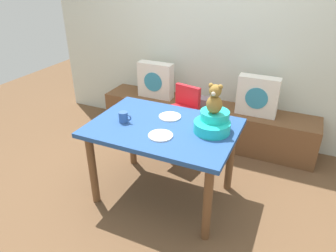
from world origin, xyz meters
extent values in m
plane|color=brown|center=(0.00, 0.00, 0.00)|extent=(8.00, 8.00, 0.00)
cube|color=silver|center=(0.00, 1.45, 1.30)|extent=(4.40, 0.10, 2.60)
cube|color=brown|center=(0.00, 1.18, 0.23)|extent=(2.60, 0.44, 0.46)
cube|color=white|center=(-0.65, 1.16, 0.68)|extent=(0.44, 0.14, 0.44)
cylinder|color=teal|center=(-0.65, 1.09, 0.68)|extent=(0.24, 0.01, 0.24)
cube|color=white|center=(0.59, 1.16, 0.68)|extent=(0.44, 0.14, 0.44)
cylinder|color=teal|center=(0.59, 1.09, 0.68)|extent=(0.24, 0.01, 0.24)
cube|color=gray|center=(-0.01, 1.18, 0.50)|extent=(0.20, 0.14, 0.09)
cube|color=#264C8C|center=(0.00, 0.00, 0.72)|extent=(1.24, 0.87, 0.04)
cylinder|color=brown|center=(-0.53, -0.34, 0.35)|extent=(0.07, 0.07, 0.70)
cylinder|color=brown|center=(0.53, -0.34, 0.35)|extent=(0.07, 0.07, 0.70)
cylinder|color=brown|center=(-0.53, 0.34, 0.35)|extent=(0.07, 0.07, 0.70)
cylinder|color=brown|center=(0.53, 0.34, 0.35)|extent=(0.07, 0.07, 0.70)
cylinder|color=red|center=(-0.14, 0.73, 0.51)|extent=(0.34, 0.34, 0.10)
cube|color=red|center=(-0.11, 0.87, 0.67)|extent=(0.30, 0.11, 0.24)
cube|color=white|center=(-0.18, 0.56, 0.58)|extent=(0.34, 0.26, 0.02)
cylinder|color=silver|center=(-0.28, 0.59, 0.23)|extent=(0.03, 0.03, 0.46)
cylinder|color=silver|center=(0.00, 0.59, 0.23)|extent=(0.03, 0.03, 0.46)
cylinder|color=silver|center=(-0.28, 0.87, 0.23)|extent=(0.03, 0.03, 0.46)
cylinder|color=silver|center=(0.00, 0.87, 0.23)|extent=(0.03, 0.03, 0.46)
cylinder|color=#1FC9BD|center=(0.41, 0.07, 0.79)|extent=(0.30, 0.30, 0.09)
cylinder|color=#1FC9BD|center=(0.41, 0.13, 0.86)|extent=(0.24, 0.24, 0.07)
ellipsoid|color=olive|center=(0.41, 0.09, 0.97)|extent=(0.13, 0.11, 0.15)
sphere|color=olive|center=(0.41, 0.09, 1.09)|extent=(0.10, 0.10, 0.10)
sphere|color=beige|center=(0.41, 0.05, 1.08)|extent=(0.04, 0.04, 0.04)
sphere|color=olive|center=(0.37, 0.09, 1.13)|extent=(0.04, 0.04, 0.04)
sphere|color=olive|center=(0.44, 0.09, 1.13)|extent=(0.04, 0.04, 0.04)
cylinder|color=#4C8C33|center=(0.38, 0.30, 0.81)|extent=(0.07, 0.07, 0.15)
cone|color=white|center=(0.38, 0.30, 0.91)|extent=(0.06, 0.06, 0.03)
cylinder|color=#335999|center=(-0.34, -0.08, 0.79)|extent=(0.08, 0.08, 0.09)
torus|color=#335999|center=(-0.29, -0.08, 0.79)|extent=(0.06, 0.01, 0.06)
cylinder|color=white|center=(0.06, -0.17, 0.75)|extent=(0.20, 0.20, 0.01)
cylinder|color=white|center=(-0.02, 0.17, 0.75)|extent=(0.20, 0.20, 0.01)
camera|label=1|loc=(1.01, -2.11, 1.97)|focal=33.13mm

